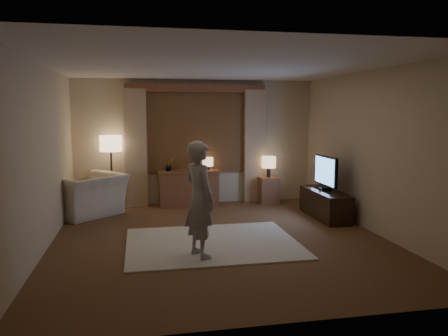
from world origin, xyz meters
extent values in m
cube|color=brown|center=(0.00, 0.00, -0.01)|extent=(5.00, 5.50, 0.02)
cube|color=silver|center=(0.00, 0.00, 2.61)|extent=(5.00, 5.50, 0.02)
cube|color=beige|center=(0.00, 2.76, 1.30)|extent=(5.00, 0.02, 2.60)
cube|color=beige|center=(0.00, -2.76, 1.30)|extent=(5.00, 0.02, 2.60)
cube|color=beige|center=(-2.51, 0.00, 1.30)|extent=(0.02, 5.50, 2.60)
cube|color=beige|center=(2.51, 0.00, 1.30)|extent=(0.02, 5.50, 2.60)
cube|color=black|center=(0.00, 2.73, 1.55)|extent=(2.00, 0.01, 1.70)
cube|color=brown|center=(0.00, 2.72, 1.55)|extent=(2.08, 0.04, 1.78)
cube|color=tan|center=(-1.25, 2.65, 1.20)|extent=(0.45, 0.12, 2.40)
cube|color=tan|center=(1.25, 2.65, 1.20)|extent=(0.45, 0.12, 2.40)
cube|color=brown|center=(0.00, 2.67, 2.42)|extent=(2.90, 0.14, 0.16)
cube|color=beige|center=(-0.15, -0.20, 0.01)|extent=(2.50, 2.00, 0.02)
cube|color=brown|center=(-0.19, 2.50, 0.35)|extent=(1.20, 0.40, 0.70)
cube|color=brown|center=(-0.19, 2.50, 0.80)|extent=(0.16, 0.02, 0.20)
imported|color=#999999|center=(-0.59, 2.50, 0.85)|extent=(0.17, 0.13, 0.30)
cylinder|color=black|center=(0.21, 2.50, 0.76)|extent=(0.08, 0.08, 0.12)
cylinder|color=#F2C691|center=(0.21, 2.50, 0.91)|extent=(0.22, 0.22, 0.18)
cylinder|color=black|center=(-1.73, 2.50, 0.01)|extent=(0.31, 0.31, 0.03)
cylinder|color=black|center=(-1.73, 2.50, 0.59)|extent=(0.04, 0.04, 1.17)
cylinder|color=#F2C691|center=(-1.73, 2.50, 1.32)|extent=(0.43, 0.43, 0.31)
imported|color=#F2E2C7|center=(-2.15, 1.97, 0.39)|extent=(1.59, 1.58, 0.78)
cube|color=brown|center=(1.51, 2.45, 0.28)|extent=(0.40, 0.40, 0.56)
cylinder|color=black|center=(1.51, 2.45, 0.66)|extent=(0.08, 0.08, 0.20)
cylinder|color=#F2C691|center=(1.51, 2.45, 0.88)|extent=(0.30, 0.30, 0.24)
cube|color=black|center=(2.15, 1.00, 0.25)|extent=(0.45, 1.40, 0.50)
cube|color=black|center=(2.15, 1.00, 0.53)|extent=(0.22, 0.10, 0.06)
cube|color=black|center=(2.15, 1.00, 0.87)|extent=(0.05, 0.89, 0.54)
cube|color=#5597E8|center=(2.12, 1.00, 0.87)|extent=(0.00, 0.82, 0.49)
imported|color=#ABA69E|center=(-0.41, -0.76, 0.79)|extent=(0.55, 0.66, 1.54)
camera|label=1|loc=(-1.18, -6.37, 1.93)|focal=35.00mm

